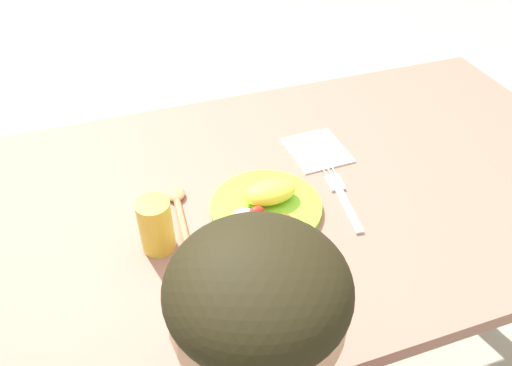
% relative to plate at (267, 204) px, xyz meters
% --- Properties ---
extents(dining_table, '(1.40, 0.79, 0.74)m').
position_rel_plate_xyz_m(dining_table, '(0.07, 0.04, -0.11)').
color(dining_table, '#976755').
rests_on(dining_table, ground_plane).
extents(plate, '(0.22, 0.22, 0.05)m').
position_rel_plate_xyz_m(plate, '(0.00, 0.00, 0.00)').
color(plate, '#85CC2E').
rests_on(plate, dining_table).
extents(fork, '(0.05, 0.22, 0.01)m').
position_rel_plate_xyz_m(fork, '(0.16, -0.02, -0.01)').
color(fork, silver).
rests_on(fork, dining_table).
extents(spoon, '(0.04, 0.21, 0.02)m').
position_rel_plate_xyz_m(spoon, '(-0.16, 0.04, -0.01)').
color(spoon, tan).
rests_on(spoon, dining_table).
extents(drinking_cup, '(0.06, 0.06, 0.11)m').
position_rel_plate_xyz_m(drinking_cup, '(-0.22, -0.03, 0.04)').
color(drinking_cup, gold).
rests_on(drinking_cup, dining_table).
extents(napkin, '(0.13, 0.14, 0.00)m').
position_rel_plate_xyz_m(napkin, '(0.17, 0.15, -0.01)').
color(napkin, white).
rests_on(napkin, dining_table).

